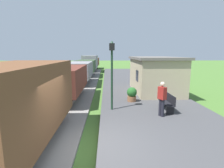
# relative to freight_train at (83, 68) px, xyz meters

# --- Properties ---
(ground_plane) EXTENTS (160.00, 160.00, 0.00)m
(ground_plane) POSITION_rel_freight_train_xyz_m (2.40, -16.23, -1.51)
(ground_plane) COLOR #47702D
(platform_slab) EXTENTS (6.00, 60.00, 0.25)m
(platform_slab) POSITION_rel_freight_train_xyz_m (5.60, -16.23, -1.38)
(platform_slab) COLOR #424244
(platform_slab) RESTS_ON ground
(track_ballast) EXTENTS (3.80, 60.00, 0.12)m
(track_ballast) POSITION_rel_freight_train_xyz_m (-0.00, -16.23, -1.45)
(track_ballast) COLOR gray
(track_ballast) RESTS_ON ground
(rail_near) EXTENTS (0.07, 60.00, 0.14)m
(rail_near) POSITION_rel_freight_train_xyz_m (0.72, -16.23, -1.32)
(rail_near) COLOR slate
(rail_near) RESTS_ON track_ballast
(freight_train) EXTENTS (2.50, 39.20, 2.72)m
(freight_train) POSITION_rel_freight_train_xyz_m (0.00, 0.00, 0.00)
(freight_train) COLOR brown
(freight_train) RESTS_ON rail_near
(station_hut) EXTENTS (3.50, 5.80, 2.78)m
(station_hut) POSITION_rel_freight_train_xyz_m (6.80, -7.84, 0.15)
(station_hut) COLOR tan
(station_hut) RESTS_ON platform_slab
(bench_near_hut) EXTENTS (0.42, 1.50, 0.91)m
(bench_near_hut) POSITION_rel_freight_train_xyz_m (6.18, -12.76, -0.78)
(bench_near_hut) COLOR black
(bench_near_hut) RESTS_ON platform_slab
(person_waiting) EXTENTS (0.39, 0.45, 1.71)m
(person_waiting) POSITION_rel_freight_train_xyz_m (5.59, -13.57, -0.32)
(person_waiting) COLOR black
(person_waiting) RESTS_ON platform_slab
(potted_planter) EXTENTS (0.64, 0.64, 0.92)m
(potted_planter) POSITION_rel_freight_train_xyz_m (4.54, -10.83, -0.78)
(potted_planter) COLOR brown
(potted_planter) RESTS_ON platform_slab
(lamp_post_near) EXTENTS (0.28, 0.28, 3.70)m
(lamp_post_near) POSITION_rel_freight_train_xyz_m (3.20, -12.45, 1.30)
(lamp_post_near) COLOR #193823
(lamp_post_near) RESTS_ON platform_slab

